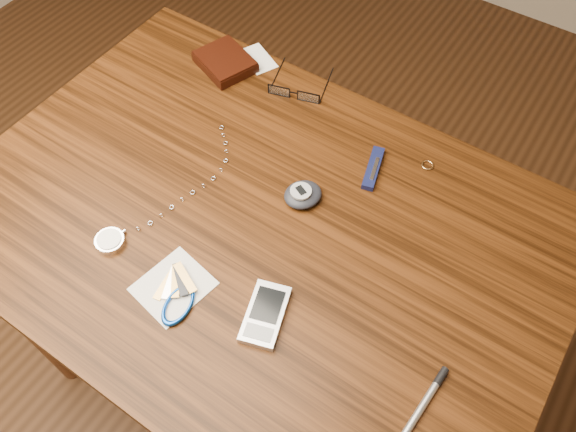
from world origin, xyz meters
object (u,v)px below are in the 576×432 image
(pda_phone, at_px, (265,314))
(pedometer, at_px, (303,194))
(desk, at_px, (259,251))
(wallet_and_card, at_px, (226,62))
(pocket_knife, at_px, (373,168))
(pocket_watch, at_px, (116,237))
(notepad_keys, at_px, (176,295))
(eyeglasses, at_px, (295,92))
(silver_pen, at_px, (426,400))

(pda_phone, bearing_deg, pedometer, 108.60)
(desk, height_order, pedometer, pedometer)
(wallet_and_card, distance_m, pedometer, 0.36)
(pda_phone, bearing_deg, pocket_knife, 90.30)
(wallet_and_card, bearing_deg, pedometer, -31.94)
(desk, relative_size, pocket_watch, 3.06)
(pedometer, distance_m, notepad_keys, 0.27)
(wallet_and_card, xyz_separation_m, pda_phone, (0.38, -0.40, -0.00))
(pocket_watch, xyz_separation_m, pedometer, (0.21, 0.23, 0.01))
(pedometer, bearing_deg, eyeglasses, 126.51)
(pda_phone, xyz_separation_m, silver_pen, (0.25, 0.02, -0.00))
(desk, xyz_separation_m, silver_pen, (0.36, -0.11, 0.11))
(pocket_watch, xyz_separation_m, notepad_keys, (0.15, -0.02, -0.00))
(desk, height_order, pocket_watch, pocket_watch)
(pda_phone, height_order, pedometer, pedometer)
(pda_phone, bearing_deg, silver_pen, 4.35)
(wallet_and_card, relative_size, pocket_knife, 1.66)
(pocket_watch, bearing_deg, eyeglasses, 82.04)
(pda_phone, bearing_deg, pocket_watch, -175.25)
(pda_phone, bearing_deg, desk, 130.12)
(pocket_watch, distance_m, silver_pen, 0.53)
(pedometer, distance_m, silver_pen, 0.38)
(eyeglasses, xyz_separation_m, notepad_keys, (0.09, -0.46, -0.01))
(notepad_keys, relative_size, pocket_knife, 1.26)
(wallet_and_card, xyz_separation_m, pocket_knife, (0.38, -0.07, -0.01))
(desk, xyz_separation_m, pda_phone, (0.11, -0.13, 0.11))
(pedometer, distance_m, pocket_knife, 0.14)
(eyeglasses, bearing_deg, pda_phone, -62.01)
(wallet_and_card, height_order, silver_pen, wallet_and_card)
(desk, distance_m, wallet_and_card, 0.40)
(desk, xyz_separation_m, pocket_watch, (-0.17, -0.16, 0.11))
(pocket_watch, bearing_deg, notepad_keys, -9.40)
(eyeglasses, bearing_deg, notepad_keys, -79.31)
(pocket_watch, relative_size, pda_phone, 2.93)
(silver_pen, bearing_deg, wallet_and_card, 148.66)
(pocket_watch, height_order, pda_phone, pda_phone)
(eyeglasses, height_order, pocket_watch, eyeglasses)
(desk, xyz_separation_m, notepad_keys, (-0.02, -0.18, 0.11))
(eyeglasses, xyz_separation_m, pda_phone, (0.22, -0.41, -0.00))
(eyeglasses, relative_size, pedometer, 1.58)
(pocket_knife, height_order, silver_pen, pocket_knife)
(pocket_watch, xyz_separation_m, pocket_knife, (0.28, 0.35, -0.00))
(eyeglasses, distance_m, pocket_watch, 0.44)
(desk, distance_m, pedometer, 0.14)
(pda_phone, height_order, notepad_keys, pda_phone)
(pocket_watch, height_order, silver_pen, pocket_watch)
(silver_pen, bearing_deg, pda_phone, -175.65)
(silver_pen, bearing_deg, eyeglasses, 140.29)
(pedometer, bearing_deg, notepad_keys, -103.07)
(pda_phone, distance_m, notepad_keys, 0.14)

